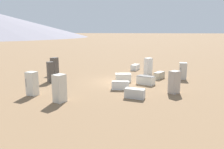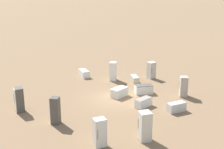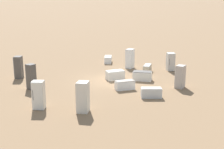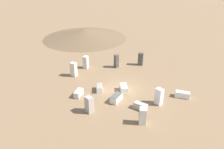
{
  "view_description": "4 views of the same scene",
  "coord_description": "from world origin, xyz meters",
  "px_view_note": "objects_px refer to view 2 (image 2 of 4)",
  "views": [
    {
      "loc": [
        -4.81,
        19.63,
        4.73
      ],
      "look_at": [
        0.3,
        0.76,
        0.84
      ],
      "focal_mm": 35.0,
      "sensor_mm": 36.0,
      "label": 1
    },
    {
      "loc": [
        13.36,
        20.42,
        9.66
      ],
      "look_at": [
        -0.09,
        -0.77,
        1.91
      ],
      "focal_mm": 50.0,
      "sensor_mm": 36.0,
      "label": 2
    },
    {
      "loc": [
        2.61,
        24.76,
        7.0
      ],
      "look_at": [
        -0.09,
        1.24,
        0.84
      ],
      "focal_mm": 50.0,
      "sensor_mm": 36.0,
      "label": 3
    },
    {
      "loc": [
        -22.65,
        -2.92,
        13.34
      ],
      "look_at": [
        1.46,
        1.47,
        1.08
      ],
      "focal_mm": 35.0,
      "sensor_mm": 36.0,
      "label": 4
    }
  ],
  "objects_px": {
    "discarded_fridge_0": "(145,126)",
    "discarded_fridge_12": "(84,73)",
    "discarded_fridge_5": "(143,102)",
    "discarded_fridge_9": "(113,71)",
    "discarded_fridge_6": "(55,111)",
    "discarded_fridge_3": "(119,92)",
    "discarded_fridge_7": "(19,100)",
    "discarded_fridge_1": "(100,133)",
    "discarded_fridge_8": "(151,70)",
    "discarded_fridge_10": "(184,87)",
    "discarded_fridge_4": "(176,107)",
    "discarded_fridge_11": "(144,89)",
    "discarded_fridge_2": "(135,80)"
  },
  "relations": [
    {
      "from": "discarded_fridge_5",
      "to": "discarded_fridge_12",
      "type": "bearing_deg",
      "value": 169.35
    },
    {
      "from": "discarded_fridge_1",
      "to": "discarded_fridge_5",
      "type": "xyz_separation_m",
      "value": [
        -5.96,
        -3.42,
        -0.55
      ]
    },
    {
      "from": "discarded_fridge_3",
      "to": "discarded_fridge_9",
      "type": "relative_size",
      "value": 0.88
    },
    {
      "from": "discarded_fridge_10",
      "to": "discarded_fridge_8",
      "type": "bearing_deg",
      "value": 28.02
    },
    {
      "from": "discarded_fridge_5",
      "to": "discarded_fridge_9",
      "type": "distance_m",
      "value": 7.07
    },
    {
      "from": "discarded_fridge_1",
      "to": "discarded_fridge_7",
      "type": "distance_m",
      "value": 8.11
    },
    {
      "from": "discarded_fridge_1",
      "to": "discarded_fridge_4",
      "type": "height_order",
      "value": "discarded_fridge_1"
    },
    {
      "from": "discarded_fridge_2",
      "to": "discarded_fridge_5",
      "type": "xyz_separation_m",
      "value": [
        2.87,
        5.04,
        0.0
      ]
    },
    {
      "from": "discarded_fridge_0",
      "to": "discarded_fridge_1",
      "type": "xyz_separation_m",
      "value": [
        2.72,
        -0.85,
        -0.05
      ]
    },
    {
      "from": "discarded_fridge_6",
      "to": "discarded_fridge_12",
      "type": "height_order",
      "value": "discarded_fridge_6"
    },
    {
      "from": "discarded_fridge_0",
      "to": "discarded_fridge_8",
      "type": "xyz_separation_m",
      "value": [
        -8.37,
        -9.61,
        -0.11
      ]
    },
    {
      "from": "discarded_fridge_2",
      "to": "discarded_fridge_12",
      "type": "bearing_deg",
      "value": 147.88
    },
    {
      "from": "discarded_fridge_1",
      "to": "discarded_fridge_11",
      "type": "distance_m",
      "value": 9.69
    },
    {
      "from": "discarded_fridge_0",
      "to": "discarded_fridge_10",
      "type": "bearing_deg",
      "value": -43.6
    },
    {
      "from": "discarded_fridge_2",
      "to": "discarded_fridge_8",
      "type": "distance_m",
      "value": 2.34
    },
    {
      "from": "discarded_fridge_1",
      "to": "discarded_fridge_11",
      "type": "relative_size",
      "value": 1.05
    },
    {
      "from": "discarded_fridge_3",
      "to": "discarded_fridge_9",
      "type": "height_order",
      "value": "discarded_fridge_9"
    },
    {
      "from": "discarded_fridge_7",
      "to": "discarded_fridge_1",
      "type": "bearing_deg",
      "value": -155.1
    },
    {
      "from": "discarded_fridge_9",
      "to": "discarded_fridge_11",
      "type": "bearing_deg",
      "value": -137.1
    },
    {
      "from": "discarded_fridge_11",
      "to": "discarded_fridge_12",
      "type": "xyz_separation_m",
      "value": [
        2.13,
        -7.19,
        -0.05
      ]
    },
    {
      "from": "discarded_fridge_2",
      "to": "discarded_fridge_12",
      "type": "distance_m",
      "value": 5.49
    },
    {
      "from": "discarded_fridge_4",
      "to": "discarded_fridge_10",
      "type": "xyz_separation_m",
      "value": [
        -2.72,
        -2.04,
        0.53
      ]
    },
    {
      "from": "discarded_fridge_8",
      "to": "discarded_fridge_10",
      "type": "bearing_deg",
      "value": 77.31
    },
    {
      "from": "discarded_fridge_8",
      "to": "discarded_fridge_11",
      "type": "xyz_separation_m",
      "value": [
        3.31,
        3.01,
        -0.45
      ]
    },
    {
      "from": "discarded_fridge_2",
      "to": "discarded_fridge_4",
      "type": "xyz_separation_m",
      "value": [
        1.33,
        7.11,
        0.01
      ]
    },
    {
      "from": "discarded_fridge_6",
      "to": "discarded_fridge_12",
      "type": "xyz_separation_m",
      "value": [
        -6.69,
        -8.61,
        -0.63
      ]
    },
    {
      "from": "discarded_fridge_5",
      "to": "discarded_fridge_10",
      "type": "relative_size",
      "value": 0.88
    },
    {
      "from": "discarded_fridge_9",
      "to": "discarded_fridge_11",
      "type": "height_order",
      "value": "discarded_fridge_9"
    },
    {
      "from": "discarded_fridge_11",
      "to": "discarded_fridge_5",
      "type": "bearing_deg",
      "value": -18.34
    },
    {
      "from": "discarded_fridge_5",
      "to": "discarded_fridge_9",
      "type": "bearing_deg",
      "value": 154.85
    },
    {
      "from": "discarded_fridge_2",
      "to": "discarded_fridge_5",
      "type": "bearing_deg",
      "value": -96.96
    },
    {
      "from": "discarded_fridge_2",
      "to": "discarded_fridge_10",
      "type": "height_order",
      "value": "discarded_fridge_10"
    },
    {
      "from": "discarded_fridge_8",
      "to": "discarded_fridge_3",
      "type": "bearing_deg",
      "value": 20.92
    },
    {
      "from": "discarded_fridge_12",
      "to": "discarded_fridge_3",
      "type": "bearing_deg",
      "value": -82.4
    },
    {
      "from": "discarded_fridge_12",
      "to": "discarded_fridge_10",
      "type": "bearing_deg",
      "value": -56.27
    },
    {
      "from": "discarded_fridge_0",
      "to": "discarded_fridge_9",
      "type": "xyz_separation_m",
      "value": [
        -4.78,
        -11.14,
        -0.03
      ]
    },
    {
      "from": "discarded_fridge_8",
      "to": "discarded_fridge_10",
      "type": "xyz_separation_m",
      "value": [
        0.88,
        5.37,
        0.04
      ]
    },
    {
      "from": "discarded_fridge_7",
      "to": "discarded_fridge_4",
      "type": "bearing_deg",
      "value": -115.66
    },
    {
      "from": "discarded_fridge_7",
      "to": "discarded_fridge_5",
      "type": "bearing_deg",
      "value": -110.06
    },
    {
      "from": "discarded_fridge_2",
      "to": "discarded_fridge_9",
      "type": "height_order",
      "value": "discarded_fridge_9"
    },
    {
      "from": "discarded_fridge_1",
      "to": "discarded_fridge_12",
      "type": "relative_size",
      "value": 1.07
    },
    {
      "from": "discarded_fridge_0",
      "to": "discarded_fridge_12",
      "type": "relative_size",
      "value": 1.14
    },
    {
      "from": "discarded_fridge_9",
      "to": "discarded_fridge_12",
      "type": "bearing_deg",
      "value": 74.32
    },
    {
      "from": "discarded_fridge_3",
      "to": "discarded_fridge_12",
      "type": "relative_size",
      "value": 0.97
    },
    {
      "from": "discarded_fridge_6",
      "to": "discarded_fridge_10",
      "type": "height_order",
      "value": "discarded_fridge_6"
    },
    {
      "from": "discarded_fridge_7",
      "to": "discarded_fridge_3",
      "type": "bearing_deg",
      "value": -93.33
    },
    {
      "from": "discarded_fridge_0",
      "to": "discarded_fridge_7",
      "type": "distance_m",
      "value": 10.04
    },
    {
      "from": "discarded_fridge_7",
      "to": "discarded_fridge_12",
      "type": "bearing_deg",
      "value": -50.66
    },
    {
      "from": "discarded_fridge_8",
      "to": "discarded_fridge_12",
      "type": "bearing_deg",
      "value": -41.03
    },
    {
      "from": "discarded_fridge_3",
      "to": "discarded_fridge_11",
      "type": "relative_size",
      "value": 0.95
    }
  ]
}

